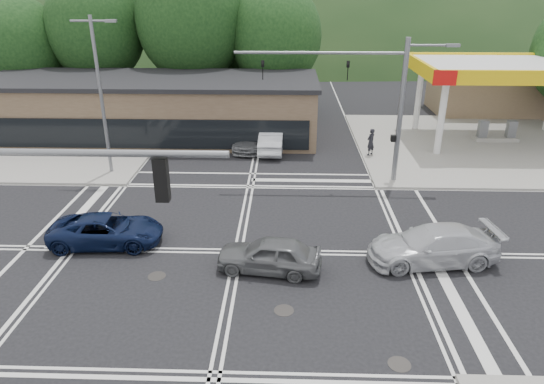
{
  "coord_description": "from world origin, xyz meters",
  "views": [
    {
      "loc": [
        2.02,
        -17.93,
        10.55
      ],
      "look_at": [
        1.35,
        3.22,
        1.4
      ],
      "focal_mm": 32.0,
      "sensor_mm": 36.0,
      "label": 1
    }
  ],
  "objects_px": {
    "car_northbound": "(250,139)",
    "pedestrian": "(371,142)",
    "car_silver_east": "(433,245)",
    "car_queue_b": "(292,129)",
    "car_blue_west": "(107,230)",
    "car_queue_a": "(272,141)",
    "car_grey_center": "(269,255)"
  },
  "relations": [
    {
      "from": "car_grey_center",
      "to": "car_queue_a",
      "type": "bearing_deg",
      "value": -170.19
    },
    {
      "from": "car_blue_west",
      "to": "car_silver_east",
      "type": "distance_m",
      "value": 13.81
    },
    {
      "from": "car_grey_center",
      "to": "pedestrian",
      "type": "xyz_separation_m",
      "value": [
        6.11,
        13.91,
        0.33
      ]
    },
    {
      "from": "car_grey_center",
      "to": "pedestrian",
      "type": "bearing_deg",
      "value": 164.6
    },
    {
      "from": "car_northbound",
      "to": "pedestrian",
      "type": "relative_size",
      "value": 2.57
    },
    {
      "from": "car_grey_center",
      "to": "pedestrian",
      "type": "height_order",
      "value": "pedestrian"
    },
    {
      "from": "car_queue_a",
      "to": "pedestrian",
      "type": "height_order",
      "value": "pedestrian"
    },
    {
      "from": "car_queue_b",
      "to": "pedestrian",
      "type": "relative_size",
      "value": 2.78
    },
    {
      "from": "car_silver_east",
      "to": "car_queue_a",
      "type": "bearing_deg",
      "value": -160.47
    },
    {
      "from": "car_queue_a",
      "to": "car_queue_b",
      "type": "distance_m",
      "value": 2.85
    },
    {
      "from": "car_blue_west",
      "to": "car_queue_b",
      "type": "height_order",
      "value": "car_queue_b"
    },
    {
      "from": "car_blue_west",
      "to": "car_grey_center",
      "type": "xyz_separation_m",
      "value": [
        7.16,
        -1.9,
        0.04
      ]
    },
    {
      "from": "car_queue_a",
      "to": "car_queue_b",
      "type": "bearing_deg",
      "value": -116.59
    },
    {
      "from": "car_grey_center",
      "to": "car_queue_a",
      "type": "height_order",
      "value": "car_queue_a"
    },
    {
      "from": "car_grey_center",
      "to": "car_silver_east",
      "type": "xyz_separation_m",
      "value": [
        6.61,
        0.84,
        0.06
      ]
    },
    {
      "from": "car_grey_center",
      "to": "car_queue_b",
      "type": "relative_size",
      "value": 0.84
    },
    {
      "from": "car_silver_east",
      "to": "car_northbound",
      "type": "relative_size",
      "value": 1.16
    },
    {
      "from": "car_grey_center",
      "to": "pedestrian",
      "type": "relative_size",
      "value": 2.34
    },
    {
      "from": "car_silver_east",
      "to": "car_grey_center",
      "type": "bearing_deg",
      "value": -89.67
    },
    {
      "from": "car_northbound",
      "to": "pedestrian",
      "type": "height_order",
      "value": "pedestrian"
    },
    {
      "from": "car_queue_b",
      "to": "car_northbound",
      "type": "distance_m",
      "value": 3.46
    },
    {
      "from": "car_northbound",
      "to": "pedestrian",
      "type": "distance_m",
      "value": 8.16
    },
    {
      "from": "car_queue_a",
      "to": "pedestrian",
      "type": "relative_size",
      "value": 2.55
    },
    {
      "from": "car_queue_a",
      "to": "pedestrian",
      "type": "xyz_separation_m",
      "value": [
        6.5,
        -0.99,
        0.29
      ]
    },
    {
      "from": "car_grey_center",
      "to": "car_silver_east",
      "type": "bearing_deg",
      "value": 105.58
    },
    {
      "from": "car_blue_west",
      "to": "car_grey_center",
      "type": "relative_size",
      "value": 1.16
    },
    {
      "from": "car_blue_west",
      "to": "car_northbound",
      "type": "relative_size",
      "value": 1.06
    },
    {
      "from": "car_silver_east",
      "to": "car_queue_b",
      "type": "distance_m",
      "value": 17.5
    },
    {
      "from": "car_silver_east",
      "to": "pedestrian",
      "type": "height_order",
      "value": "pedestrian"
    },
    {
      "from": "car_grey_center",
      "to": "car_queue_b",
      "type": "height_order",
      "value": "car_queue_b"
    },
    {
      "from": "car_blue_west",
      "to": "pedestrian",
      "type": "xyz_separation_m",
      "value": [
        13.27,
        12.01,
        0.37
      ]
    },
    {
      "from": "car_silver_east",
      "to": "car_northbound",
      "type": "bearing_deg",
      "value": -156.77
    }
  ]
}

